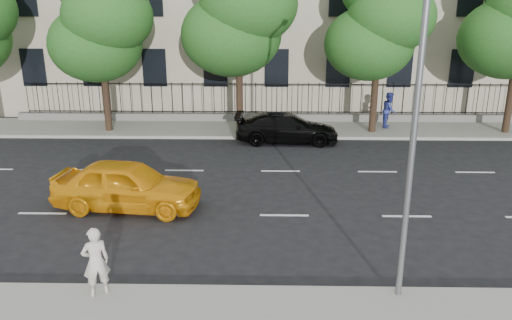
{
  "coord_description": "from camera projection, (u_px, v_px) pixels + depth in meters",
  "views": [
    {
      "loc": [
        -0.63,
        -12.55,
        6.66
      ],
      "look_at": [
        -0.94,
        3.0,
        1.74
      ],
      "focal_mm": 35.0,
      "sensor_mm": 36.0,
      "label": 1
    }
  ],
  "objects": [
    {
      "name": "street_light",
      "position": [
        412.0,
        77.0,
        10.68
      ],
      "size": [
        0.25,
        3.32,
        8.05
      ],
      "color": "slate",
      "rests_on": "near_sidewalk"
    },
    {
      "name": "iron_fence",
      "position": [
        277.0,
        112.0,
        28.73
      ],
      "size": [
        30.0,
        0.5,
        2.2
      ],
      "color": "slate",
      "rests_on": "far_sidewalk"
    },
    {
      "name": "ground",
      "position": [
        287.0,
        252.0,
        13.96
      ],
      "size": [
        120.0,
        120.0,
        0.0
      ],
      "primitive_type": "plane",
      "color": "black",
      "rests_on": "ground"
    },
    {
      "name": "yellow_taxi",
      "position": [
        127.0,
        185.0,
        16.67
      ],
      "size": [
        5.09,
        2.48,
        1.67
      ],
      "primitive_type": "imported",
      "rotation": [
        0.0,
        0.0,
        1.46
      ],
      "color": "orange",
      "rests_on": "ground"
    },
    {
      "name": "lane_markings",
      "position": [
        282.0,
        191.0,
        18.49
      ],
      "size": [
        49.6,
        4.62,
        0.01
      ],
      "primitive_type": null,
      "color": "silver",
      "rests_on": "ground"
    },
    {
      "name": "black_sedan",
      "position": [
        287.0,
        128.0,
        24.69
      ],
      "size": [
        5.13,
        2.23,
        1.47
      ],
      "primitive_type": "imported",
      "rotation": [
        0.0,
        0.0,
        1.54
      ],
      "color": "black",
      "rests_on": "ground"
    },
    {
      "name": "tree_b",
      "position": [
        101.0,
        20.0,
        25.11
      ],
      "size": [
        5.53,
        5.12,
        8.97
      ],
      "color": "#382619",
      "rests_on": "far_sidewalk"
    },
    {
      "name": "far_sidewalk",
      "position": [
        277.0,
        129.0,
        27.29
      ],
      "size": [
        60.0,
        4.0,
        0.15
      ],
      "primitive_type": "cube",
      "color": "gray",
      "rests_on": "ground"
    },
    {
      "name": "woman_near",
      "position": [
        96.0,
        262.0,
        11.43
      ],
      "size": [
        0.73,
        0.64,
        1.69
      ],
      "primitive_type": "imported",
      "rotation": [
        0.0,
        0.0,
        3.62
      ],
      "color": "beige",
      "rests_on": "near_sidewalk"
    },
    {
      "name": "tree_d",
      "position": [
        380.0,
        20.0,
        24.84
      ],
      "size": [
        5.34,
        4.94,
        8.84
      ],
      "color": "#382619",
      "rests_on": "far_sidewalk"
    },
    {
      "name": "tree_c",
      "position": [
        240.0,
        8.0,
        24.8
      ],
      "size": [
        5.89,
        5.5,
        9.8
      ],
      "color": "#382619",
      "rests_on": "far_sidewalk"
    },
    {
      "name": "pedestrian_far",
      "position": [
        389.0,
        110.0,
        26.97
      ],
      "size": [
        1.01,
        1.13,
        1.92
      ],
      "primitive_type": "imported",
      "rotation": [
        0.0,
        0.0,
        1.22
      ],
      "color": "navy",
      "rests_on": "far_sidewalk"
    }
  ]
}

